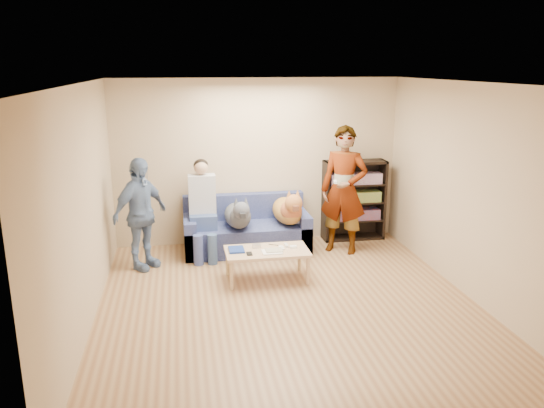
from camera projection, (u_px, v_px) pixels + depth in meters
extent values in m
plane|color=#8F603C|center=(289.00, 306.00, 6.32)|extent=(5.00, 5.00, 0.00)
plane|color=white|center=(291.00, 83.00, 5.66)|extent=(5.00, 5.00, 0.00)
plane|color=tan|center=(258.00, 162.00, 8.37)|extent=(4.50, 0.00, 4.50)
plane|color=tan|center=(366.00, 291.00, 3.61)|extent=(4.50, 0.00, 4.50)
plane|color=tan|center=(83.00, 210.00, 5.61)|extent=(0.00, 5.00, 5.00)
plane|color=tan|center=(473.00, 193.00, 6.37)|extent=(0.00, 5.00, 5.00)
ellipsoid|color=#A5A4A9|center=(298.00, 218.00, 8.13)|extent=(0.43, 0.36, 0.15)
imported|color=gray|center=(344.00, 190.00, 7.95)|extent=(0.84, 0.76, 1.93)
imported|color=#6B8DAB|center=(140.00, 214.00, 7.32)|extent=(0.92, 0.94, 1.58)
cube|color=white|center=(335.00, 182.00, 7.68)|extent=(0.07, 0.14, 0.03)
cube|color=navy|center=(236.00, 250.00, 6.97)|extent=(0.20, 0.26, 0.03)
cube|color=white|center=(272.00, 252.00, 6.91)|extent=(0.26, 0.20, 0.02)
cube|color=#ABA388|center=(274.00, 250.00, 6.93)|extent=(0.22, 0.17, 0.01)
cube|color=#B5B4B9|center=(257.00, 246.00, 7.08)|extent=(0.11, 0.06, 0.05)
cube|color=silver|center=(286.00, 245.00, 7.13)|extent=(0.04, 0.13, 0.03)
cube|color=white|center=(293.00, 247.00, 7.07)|extent=(0.09, 0.06, 0.03)
cylinder|color=silver|center=(282.00, 249.00, 7.01)|extent=(0.07, 0.07, 0.02)
cylinder|color=white|center=(281.00, 247.00, 7.08)|extent=(0.07, 0.07, 0.02)
cylinder|color=#CB4D1C|center=(267.00, 254.00, 6.84)|extent=(0.13, 0.06, 0.01)
cylinder|color=black|center=(273.00, 245.00, 7.19)|extent=(0.13, 0.08, 0.01)
cube|color=black|center=(249.00, 254.00, 6.84)|extent=(0.07, 0.12, 0.02)
cube|color=#515B93|center=(247.00, 237.00, 8.18)|extent=(1.90, 0.85, 0.42)
cube|color=#515B93|center=(244.00, 206.00, 8.39)|extent=(1.90, 0.18, 0.40)
cube|color=#515B93|center=(190.00, 235.00, 8.01)|extent=(0.18, 0.85, 0.58)
cube|color=#515B93|center=(301.00, 229.00, 8.30)|extent=(0.18, 0.85, 0.58)
cube|color=#3E5389|center=(203.00, 221.00, 7.91)|extent=(0.40, 0.38, 0.22)
cylinder|color=#404F8D|center=(198.00, 251.00, 7.58)|extent=(0.14, 0.14, 0.47)
cylinder|color=#3A5881|center=(212.00, 250.00, 7.61)|extent=(0.14, 0.14, 0.47)
cube|color=silver|center=(202.00, 194.00, 7.91)|extent=(0.40, 0.24, 0.58)
sphere|color=tan|center=(201.00, 168.00, 7.80)|extent=(0.21, 0.21, 0.21)
ellipsoid|color=black|center=(201.00, 165.00, 7.82)|extent=(0.22, 0.22, 0.19)
ellipsoid|color=#494C53|center=(238.00, 215.00, 7.97)|extent=(0.39, 0.82, 0.34)
sphere|color=#46474F|center=(240.00, 216.00, 7.64)|extent=(0.30, 0.30, 0.30)
sphere|color=#53555E|center=(241.00, 210.00, 7.44)|extent=(0.24, 0.24, 0.24)
cube|color=black|center=(242.00, 215.00, 7.33)|extent=(0.08, 0.11, 0.07)
cone|color=#494B53|center=(236.00, 201.00, 7.42)|extent=(0.08, 0.08, 0.11)
cone|color=#4B4E55|center=(246.00, 201.00, 7.44)|extent=(0.08, 0.08, 0.11)
cylinder|color=#4D5157|center=(235.00, 210.00, 8.39)|extent=(0.05, 0.27, 0.16)
ellipsoid|color=#BE7D3A|center=(287.00, 211.00, 8.17)|extent=(0.43, 0.90, 0.37)
sphere|color=#AF6035|center=(291.00, 210.00, 7.87)|extent=(0.32, 0.32, 0.32)
sphere|color=#BB7A39|center=(294.00, 203.00, 7.68)|extent=(0.26, 0.26, 0.26)
cube|color=brown|center=(295.00, 208.00, 7.58)|extent=(0.08, 0.12, 0.07)
cone|color=#A76033|center=(289.00, 194.00, 7.65)|extent=(0.08, 0.08, 0.12)
cone|color=#C8723D|center=(298.00, 194.00, 7.67)|extent=(0.08, 0.08, 0.12)
cylinder|color=#B05C35|center=(282.00, 206.00, 8.56)|extent=(0.05, 0.29, 0.17)
cube|color=#DAB586|center=(267.00, 251.00, 7.00)|extent=(1.10, 0.60, 0.04)
cylinder|color=tan|center=(231.00, 276.00, 6.73)|extent=(0.05, 0.05, 0.38)
cylinder|color=tan|center=(308.00, 271.00, 6.90)|extent=(0.05, 0.05, 0.38)
cylinder|color=#CFBD7F|center=(228.00, 262.00, 7.21)|extent=(0.05, 0.05, 0.38)
cylinder|color=tan|center=(299.00, 257.00, 7.38)|extent=(0.05, 0.05, 0.38)
cube|color=black|center=(325.00, 202.00, 8.54)|extent=(0.04, 0.34, 1.30)
cube|color=black|center=(382.00, 199.00, 8.70)|extent=(0.04, 0.34, 1.30)
cube|color=black|center=(355.00, 162.00, 8.46)|extent=(1.00, 0.34, 0.04)
cube|color=black|center=(352.00, 237.00, 8.79)|extent=(1.00, 0.34, 0.04)
cube|color=black|center=(351.00, 198.00, 8.78)|extent=(1.00, 0.02, 1.30)
cube|color=black|center=(353.00, 220.00, 8.71)|extent=(0.94, 0.32, 0.03)
cube|color=black|center=(354.00, 202.00, 8.63)|extent=(0.94, 0.32, 0.02)
cube|color=black|center=(354.00, 184.00, 8.55)|extent=(0.94, 0.32, 0.02)
cube|color=#B23333|center=(354.00, 214.00, 8.66)|extent=(0.84, 0.24, 0.17)
cube|color=gold|center=(354.00, 197.00, 8.59)|extent=(0.84, 0.24, 0.17)
cube|color=#994C99|center=(355.00, 178.00, 8.51)|extent=(0.84, 0.24, 0.17)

